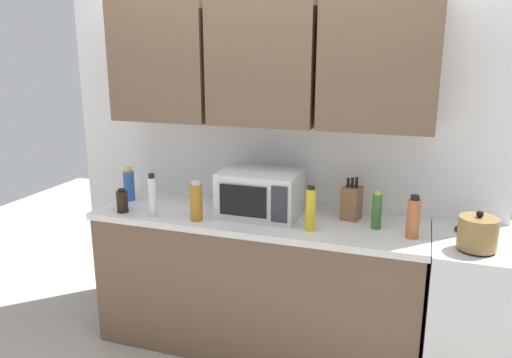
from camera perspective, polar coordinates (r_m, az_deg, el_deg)
wall_back_with_cabinets at (r=3.15m, az=1.48°, el=8.71°), size 2.92×0.38×2.60m
counter_run at (r=3.25m, az=0.08°, el=-11.73°), size 2.05×0.63×0.90m
stove_range at (r=3.13m, az=26.08°, el=-14.43°), size 0.76×0.64×0.91m
kettle at (r=2.76m, az=24.17°, el=-5.67°), size 0.20×0.20×0.20m
microwave at (r=3.04m, az=0.52°, el=-1.67°), size 0.48×0.37×0.28m
knife_block at (r=3.04m, az=10.95°, el=-2.67°), size 0.12×0.14×0.26m
bottle_clear_tall at (r=3.09m, az=-11.84°, el=-1.96°), size 0.05×0.05×0.27m
bottle_blue_cleaner at (r=3.47m, az=-14.43°, el=-0.63°), size 0.07×0.07×0.23m
bottle_green_oil at (r=2.91m, az=13.74°, el=-3.62°), size 0.06×0.06×0.22m
bottle_spice_jar at (r=2.82m, az=17.68°, el=-4.28°), size 0.07×0.07×0.24m
bottle_soy_dark at (r=3.23m, az=-15.15°, el=-2.48°), size 0.07×0.07×0.15m
bottle_amber_vinegar at (r=2.98m, az=-6.90°, el=-2.60°), size 0.07×0.07×0.24m
bottle_yellow_mustard at (r=2.81m, az=6.30°, el=-3.46°), size 0.06×0.06×0.26m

